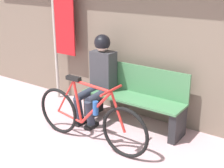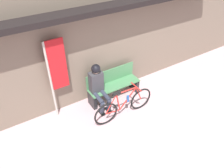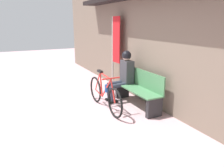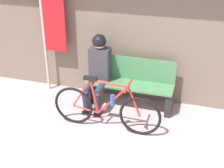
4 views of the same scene
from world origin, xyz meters
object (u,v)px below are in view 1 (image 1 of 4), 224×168
person_seated (99,73)px  banner_pole (61,23)px  park_bench_near (134,99)px  bicycle (89,118)px

person_seated → banner_pole: banner_pole is taller
park_bench_near → bicycle: (-0.17, -0.79, -0.03)m
bicycle → person_seated: size_ratio=1.35×
park_bench_near → banner_pole: bearing=174.9°
bicycle → banner_pole: banner_pole is taller
bicycle → person_seated: bearing=117.3°
banner_pole → bicycle: bearing=-35.5°
banner_pole → person_seated: bearing=-14.5°
person_seated → banner_pole: bearing=165.5°
bicycle → person_seated: (-0.35, 0.68, 0.35)m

